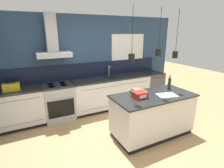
{
  "coord_description": "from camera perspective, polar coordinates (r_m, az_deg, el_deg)",
  "views": [
    {
      "loc": [
        -1.65,
        -2.61,
        2.17
      ],
      "look_at": [
        0.04,
        0.7,
        1.05
      ],
      "focal_mm": 28.0,
      "sensor_mm": 36.0,
      "label": 1
    }
  ],
  "objects": [
    {
      "name": "yellow_toolbox",
      "position": [
        4.47,
        -30.05,
        -0.84
      ],
      "size": [
        0.34,
        0.18,
        0.19
      ],
      "color": "gold",
      "rests_on": "counter_run_left"
    },
    {
      "name": "wall_back",
      "position": [
        4.94,
        -7.96,
        7.12
      ],
      "size": [
        5.6,
        2.15,
        2.6
      ],
      "color": "navy",
      "rests_on": "ground_plane"
    },
    {
      "name": "counter_run_left",
      "position": [
        4.63,
        -27.72,
        -6.92
      ],
      "size": [
        1.04,
        0.64,
        0.91
      ],
      "color": "black",
      "rests_on": "ground_plane"
    },
    {
      "name": "ground_plane",
      "position": [
        3.77,
        4.54,
        -18.4
      ],
      "size": [
        16.0,
        16.0,
        0.0
      ],
      "primitive_type": "plane",
      "color": "tan",
      "rests_on": "ground"
    },
    {
      "name": "dishwasher",
      "position": [
        5.89,
        12.67,
        -0.58
      ],
      "size": [
        0.61,
        0.65,
        0.91
      ],
      "color": "#4C4C51",
      "rests_on": "ground_plane"
    },
    {
      "name": "counter_run_sink",
      "position": [
        5.12,
        -0.11,
        -2.74
      ],
      "size": [
        2.33,
        0.64,
        1.23
      ],
      "color": "black",
      "rests_on": "ground_plane"
    },
    {
      "name": "kitchen_island",
      "position": [
        3.89,
        12.99,
        -9.74
      ],
      "size": [
        1.74,
        0.86,
        0.91
      ],
      "color": "black",
      "rests_on": "ground_plane"
    },
    {
      "name": "oven_range",
      "position": [
        4.67,
        -16.99,
        -5.54
      ],
      "size": [
        0.72,
        0.66,
        0.91
      ],
      "color": "#B5B5BA",
      "rests_on": "ground_plane"
    },
    {
      "name": "paper_pile",
      "position": [
        3.78,
        17.52,
        -3.46
      ],
      "size": [
        0.44,
        0.37,
        0.01
      ],
      "color": "silver",
      "rests_on": "kitchen_island"
    },
    {
      "name": "red_supply_box",
      "position": [
        3.49,
        9.06,
        -3.53
      ],
      "size": [
        0.26,
        0.22,
        0.12
      ],
      "color": "red",
      "rests_on": "kitchen_island"
    },
    {
      "name": "book_stack",
      "position": [
        3.67,
        8.69,
        -2.72
      ],
      "size": [
        0.24,
        0.33,
        0.1
      ],
      "color": "silver",
      "rests_on": "kitchen_island"
    },
    {
      "name": "bottle_on_island",
      "position": [
        4.15,
        18.23,
        0.17
      ],
      "size": [
        0.07,
        0.07,
        0.32
      ],
      "color": "#193319",
      "rests_on": "kitchen_island"
    }
  ]
}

